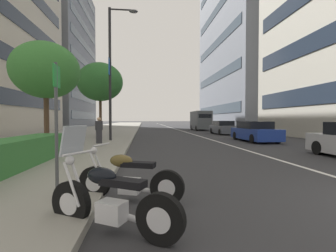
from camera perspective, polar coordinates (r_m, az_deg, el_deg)
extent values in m
cube|color=gray|center=(33.48, -16.13, -1.04)|extent=(160.00, 10.28, 0.15)
cube|color=silver|center=(38.31, 1.93, -0.76)|extent=(110.00, 0.16, 0.01)
cylinder|color=black|center=(4.03, -22.09, -16.62)|extent=(0.42, 0.64, 0.66)
cylinder|color=silver|center=(4.03, -22.09, -16.62)|extent=(0.27, 0.35, 0.33)
cylinder|color=black|center=(3.22, -1.82, -21.25)|extent=(0.42, 0.64, 0.66)
cylinder|color=silver|center=(3.22, -1.82, -21.25)|extent=(0.27, 0.35, 0.33)
cube|color=silver|center=(3.58, -13.23, -19.19)|extent=(0.41, 0.46, 0.28)
cube|color=black|center=(3.35, -10.73, -13.14)|extent=(0.50, 0.67, 0.10)
ellipsoid|color=black|center=(3.54, -15.55, -11.38)|extent=(0.43, 0.52, 0.24)
cylinder|color=silver|center=(3.84, -22.03, -12.77)|extent=(0.19, 0.30, 0.64)
cylinder|color=silver|center=(3.94, -20.56, -12.39)|extent=(0.19, 0.30, 0.64)
cylinder|color=silver|center=(3.75, -20.48, -6.03)|extent=(0.54, 0.32, 0.04)
sphere|color=silver|center=(3.89, -22.40, -7.56)|extent=(0.14, 0.14, 0.14)
cube|color=#B2BCC6|center=(3.80, -21.60, -3.21)|extent=(0.44, 0.32, 0.44)
cylinder|color=silver|center=(3.59, -7.93, -21.11)|extent=(0.41, 0.64, 0.16)
cylinder|color=black|center=(5.10, -17.08, -12.76)|extent=(0.33, 0.65, 0.65)
cylinder|color=silver|center=(5.10, -17.08, -12.76)|extent=(0.23, 0.35, 0.32)
cylinder|color=black|center=(4.55, -0.19, -14.45)|extent=(0.33, 0.65, 0.65)
cylinder|color=silver|center=(4.55, -0.19, -14.45)|extent=(0.23, 0.35, 0.32)
cube|color=silver|center=(4.78, -9.14, -13.89)|extent=(0.37, 0.44, 0.28)
cube|color=black|center=(4.62, -7.08, -9.12)|extent=(0.42, 0.68, 0.10)
ellipsoid|color=brown|center=(4.74, -11.08, -8.12)|extent=(0.38, 0.51, 0.24)
cylinder|color=silver|center=(4.93, -16.71, -9.60)|extent=(0.15, 0.31, 0.64)
cylinder|color=silver|center=(5.05, -15.91, -9.33)|extent=(0.15, 0.31, 0.64)
cylinder|color=silver|center=(4.89, -15.53, -4.31)|extent=(0.58, 0.23, 0.04)
sphere|color=silver|center=(4.99, -17.34, -5.59)|extent=(0.14, 0.14, 0.14)
cylinder|color=silver|center=(4.84, -5.31, -15.06)|extent=(0.31, 0.68, 0.16)
cylinder|color=black|center=(12.64, 32.19, -4.42)|extent=(0.63, 0.25, 0.62)
cube|color=navy|center=(18.31, 20.03, -1.76)|extent=(4.54, 1.90, 0.77)
cube|color=black|center=(18.35, 19.95, 0.25)|extent=(2.39, 1.74, 0.51)
cylinder|color=black|center=(19.35, 15.81, -2.23)|extent=(0.62, 0.22, 0.62)
cylinder|color=black|center=(20.04, 20.38, -2.14)|extent=(0.62, 0.22, 0.62)
cylinder|color=black|center=(16.61, 19.59, -2.88)|extent=(0.62, 0.22, 0.62)
cylinder|color=black|center=(17.41, 24.71, -2.73)|extent=(0.62, 0.22, 0.62)
cube|color=#4C515B|center=(26.02, 13.05, -0.73)|extent=(4.30, 1.81, 0.78)
cube|color=black|center=(26.06, 13.01, 0.68)|extent=(2.32, 1.66, 0.49)
cylinder|color=black|center=(27.12, 10.44, -1.11)|extent=(0.62, 0.22, 0.62)
cylinder|color=black|center=(27.63, 13.67, -1.08)|extent=(0.62, 0.22, 0.62)
cylinder|color=black|center=(24.43, 12.35, -1.42)|extent=(0.62, 0.22, 0.62)
cylinder|color=black|center=(24.99, 15.88, -1.38)|extent=(0.62, 0.22, 0.62)
cube|color=#4C5156|center=(35.32, 7.78, 1.43)|extent=(5.51, 2.20, 2.53)
cube|color=black|center=(32.68, 8.84, 2.39)|extent=(0.07, 1.78, 0.56)
cylinder|color=black|center=(36.97, 5.68, -0.30)|extent=(0.72, 0.27, 0.72)
cylinder|color=black|center=(37.38, 8.57, -0.29)|extent=(0.72, 0.27, 0.72)
cylinder|color=black|center=(33.32, 6.87, -0.51)|extent=(0.72, 0.27, 0.72)
cylinder|color=black|center=(33.77, 10.06, -0.50)|extent=(0.72, 0.27, 0.72)
cylinder|color=#47494C|center=(4.77, -25.07, -0.99)|extent=(0.06, 0.06, 2.46)
cube|color=#1E8C33|center=(4.82, -25.04, 10.70)|extent=(0.32, 0.02, 0.40)
cylinder|color=#232326|center=(17.06, -13.67, 11.87)|extent=(0.18, 0.18, 8.97)
cylinder|color=#232326|center=(18.28, -11.01, 25.59)|extent=(0.10, 1.60, 0.10)
ellipsoid|color=slate|center=(18.21, -8.23, 25.44)|extent=(0.44, 0.60, 0.20)
cube|color=#194C99|center=(16.81, -13.84, 13.60)|extent=(0.56, 0.03, 1.10)
cube|color=#194C99|center=(17.49, -13.52, 13.13)|extent=(0.56, 0.03, 1.10)
cube|color=#337033|center=(8.09, -34.26, -5.84)|extent=(6.94, 1.10, 0.85)
cylinder|color=#473323|center=(12.10, -26.98, 0.62)|extent=(0.22, 0.22, 2.52)
ellipsoid|color=#387A33|center=(12.29, -27.13, 11.73)|extent=(2.95, 2.95, 2.51)
cylinder|color=#473323|center=(20.56, -15.81, 1.91)|extent=(0.22, 0.22, 3.13)
ellipsoid|color=#2D6B2D|center=(20.79, -15.87, 10.07)|extent=(3.70, 3.70, 3.14)
cube|color=#2D2D33|center=(14.83, -16.14, -2.46)|extent=(0.34, 0.38, 0.79)
cube|color=#2D2D33|center=(14.80, -16.16, 0.12)|extent=(0.38, 0.47, 0.55)
sphere|color=tan|center=(14.79, -16.17, 1.60)|extent=(0.21, 0.21, 0.21)
cube|color=#232D3D|center=(20.45, 34.66, 6.62)|extent=(19.84, 0.08, 1.50)
cube|color=#232D3D|center=(21.23, 34.84, 17.83)|extent=(19.84, 0.08, 1.50)
cube|color=slate|center=(51.33, 20.49, 23.55)|extent=(25.38, 15.47, 41.70)
cube|color=#384756|center=(44.72, 11.29, 3.82)|extent=(22.84, 0.08, 1.50)
cube|color=#384756|center=(45.35, 11.33, 11.39)|extent=(22.84, 0.08, 1.50)
cube|color=#384756|center=(46.74, 11.37, 18.63)|extent=(22.84, 0.08, 1.50)
cube|color=#384756|center=(48.83, 11.42, 25.35)|extent=(22.84, 0.08, 1.50)
cube|color=#232D3D|center=(27.76, -31.75, 5.57)|extent=(22.39, 0.08, 1.50)
cube|color=#232D3D|center=(28.31, -31.87, 13.44)|extent=(22.39, 0.08, 1.50)
cube|color=#232D3D|center=(29.38, -31.99, 20.88)|extent=(22.39, 0.08, 1.50)
cube|color=slate|center=(57.37, -27.92, 14.92)|extent=(22.46, 17.29, 29.95)
cube|color=#384756|center=(53.18, -19.02, 2.39)|extent=(20.22, 0.08, 1.50)
cube|color=#384756|center=(53.37, -19.06, 6.34)|extent=(20.22, 0.08, 1.50)
cube|color=#384756|center=(53.80, -19.09, 10.25)|extent=(20.22, 0.08, 1.50)
cube|color=#384756|center=(54.48, -19.13, 14.08)|extent=(20.22, 0.08, 1.50)
cube|color=#384756|center=(55.40, -19.17, 17.80)|extent=(20.22, 0.08, 1.50)
cube|color=#384756|center=(56.54, -19.20, 21.38)|extent=(20.22, 0.08, 1.50)
cube|color=#384756|center=(57.90, -19.24, 24.81)|extent=(20.22, 0.08, 1.50)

